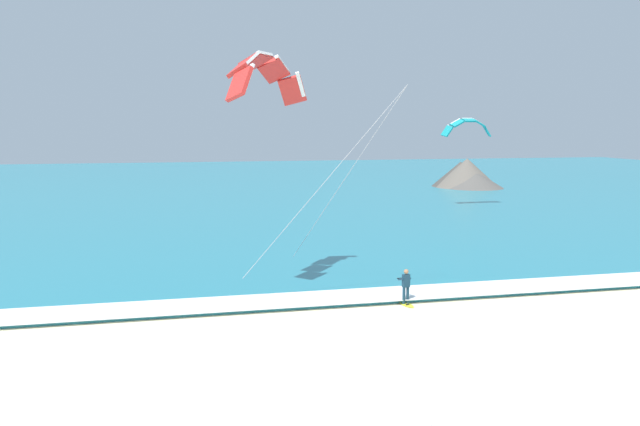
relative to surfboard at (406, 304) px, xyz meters
The scene contains 7 objects.
sea 60.25m from the surfboard, 91.56° to the left, with size 200.00×120.00×0.20m, color teal.
surf_foam 2.06m from the surfboard, 143.29° to the left, with size 200.00×2.59×0.04m, color white.
surfboard is the anchor object (origin of this frame).
kitesurfer 0.91m from the surfboard, 97.81° to the left, with size 0.56×0.56×1.69m.
kite_primary 13.08m from the surfboard, 144.23° to the left, with size 8.14×6.66×10.70m.
kite_distant 37.66m from the surfboard, 60.26° to the left, with size 5.27×1.29×1.89m.
headland_right 58.62m from the surfboard, 61.77° to the left, with size 9.02×10.63×4.01m.
Camera 1 is at (-8.89, -15.26, 8.33)m, focal length 36.44 mm.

